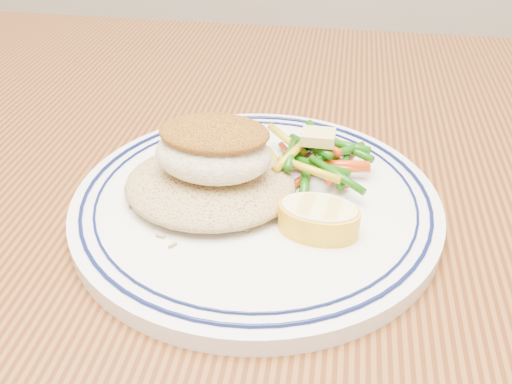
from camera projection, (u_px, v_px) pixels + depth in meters
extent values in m
cube|color=#4C250F|center=(220.00, 217.00, 0.49)|extent=(1.50, 0.90, 0.04)
cylinder|color=white|center=(256.00, 205.00, 0.46)|extent=(0.29, 0.29, 0.01)
torus|color=#0A113F|center=(256.00, 196.00, 0.46)|extent=(0.28, 0.28, 0.00)
torus|color=#0A113F|center=(256.00, 196.00, 0.46)|extent=(0.26, 0.26, 0.00)
ellipsoid|color=#9E7F4F|center=(210.00, 181.00, 0.45)|extent=(0.14, 0.12, 0.03)
ellipsoid|color=#F3EAC9|center=(213.00, 154.00, 0.44)|extent=(0.09, 0.07, 0.04)
ellipsoid|color=#8D5616|center=(214.00, 133.00, 0.43)|extent=(0.09, 0.06, 0.02)
cylinder|color=#C93B0A|center=(312.00, 170.00, 0.48)|extent=(0.03, 0.06, 0.01)
cylinder|color=#C93B0A|center=(293.00, 158.00, 0.50)|extent=(0.03, 0.05, 0.01)
cylinder|color=#17520A|center=(305.00, 181.00, 0.46)|extent=(0.01, 0.05, 0.01)
cylinder|color=gold|center=(277.00, 164.00, 0.48)|extent=(0.03, 0.06, 0.01)
cylinder|color=#C93B0A|center=(290.00, 164.00, 0.49)|extent=(0.04, 0.05, 0.01)
cylinder|color=#C93B0A|center=(341.00, 168.00, 0.48)|extent=(0.02, 0.05, 0.01)
cylinder|color=#17520A|center=(344.00, 168.00, 0.48)|extent=(0.01, 0.05, 0.01)
cylinder|color=#C93B0A|center=(339.00, 165.00, 0.48)|extent=(0.02, 0.06, 0.01)
cylinder|color=#C93B0A|center=(343.00, 169.00, 0.47)|extent=(0.05, 0.01, 0.01)
cylinder|color=#17520A|center=(277.00, 175.00, 0.46)|extent=(0.01, 0.05, 0.01)
cylinder|color=#C93B0A|center=(337.00, 165.00, 0.48)|extent=(0.05, 0.01, 0.01)
cylinder|color=#17520A|center=(296.00, 157.00, 0.48)|extent=(0.04, 0.06, 0.01)
cylinder|color=#17520A|center=(348.00, 148.00, 0.49)|extent=(0.05, 0.04, 0.01)
cylinder|color=#17520A|center=(316.00, 164.00, 0.47)|extent=(0.06, 0.03, 0.01)
cylinder|color=#17520A|center=(342.00, 145.00, 0.49)|extent=(0.05, 0.03, 0.01)
cylinder|color=#17520A|center=(337.00, 174.00, 0.45)|extent=(0.05, 0.04, 0.01)
cylinder|color=#17520A|center=(335.00, 154.00, 0.48)|extent=(0.05, 0.04, 0.01)
cylinder|color=#C93B0A|center=(321.00, 143.00, 0.49)|extent=(0.04, 0.04, 0.01)
cylinder|color=gold|center=(287.00, 140.00, 0.50)|extent=(0.04, 0.04, 0.01)
cylinder|color=#17520A|center=(321.00, 140.00, 0.50)|extent=(0.03, 0.05, 0.01)
cylinder|color=#17520A|center=(311.00, 146.00, 0.49)|extent=(0.04, 0.04, 0.01)
cylinder|color=gold|center=(309.00, 169.00, 0.45)|extent=(0.05, 0.03, 0.01)
cylinder|color=gold|center=(290.00, 155.00, 0.47)|extent=(0.03, 0.05, 0.01)
cylinder|color=#17520A|center=(291.00, 155.00, 0.47)|extent=(0.01, 0.05, 0.01)
cube|color=#E1C66E|center=(318.00, 137.00, 0.47)|extent=(0.03, 0.02, 0.01)
torus|color=white|center=(320.00, 207.00, 0.41)|extent=(0.06, 0.06, 0.00)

